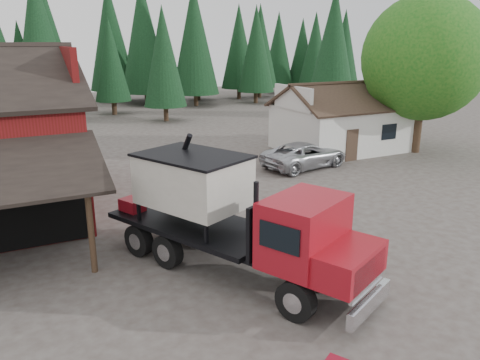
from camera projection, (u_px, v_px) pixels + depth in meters
name	position (u px, v px, depth m)	size (l,w,h in m)	color
ground	(276.00, 262.00, 15.87)	(120.00, 120.00, 0.00)	#483F38
farmhouse	(341.00, 125.00, 32.13)	(8.60, 6.42, 4.65)	silver
deciduous_tree	(425.00, 62.00, 30.07)	(8.00, 8.00, 10.20)	#382619
conifer_backdrop	(80.00, 109.00, 51.81)	(76.00, 16.00, 16.00)	black
near_pine_b	(164.00, 57.00, 42.46)	(3.96, 3.96, 10.40)	#382619
near_pine_c	(333.00, 45.00, 45.66)	(4.84, 4.84, 12.40)	#382619
near_pine_d	(39.00, 39.00, 41.13)	(5.28, 5.28, 13.40)	#382619
feed_truck	(231.00, 214.00, 14.73)	(6.23, 9.61, 4.26)	black
silver_car	(305.00, 155.00, 27.67)	(2.52, 5.47, 1.52)	#B8BAC0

